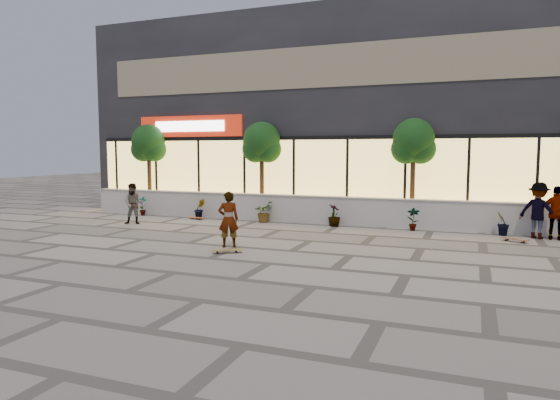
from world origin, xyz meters
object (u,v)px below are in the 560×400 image
(tree_midwest, at_px, (262,145))
(skater_center, at_px, (228,219))
(tree_west, at_px, (149,145))
(skater_right_far, at_px, (538,210))
(skateboard_left, at_px, (196,218))
(skater_right_near, at_px, (557,213))
(skateboard_center, at_px, (227,250))
(skater_left, at_px, (134,204))
(tree_mideast, at_px, (413,144))
(skateboard_right_near, at_px, (515,239))

(tree_midwest, xyz_separation_m, skater_center, (1.63, -6.18, -2.19))
(tree_west, bearing_deg, skater_right_far, -5.16)
(tree_west, xyz_separation_m, skater_center, (7.13, -6.18, -2.19))
(tree_west, relative_size, skateboard_left, 5.18)
(skater_right_near, height_order, skateboard_center, skater_right_near)
(tree_midwest, height_order, skateboard_center, tree_midwest)
(tree_midwest, bearing_deg, skater_right_near, -8.14)
(tree_midwest, xyz_separation_m, skater_right_far, (10.00, -1.40, -2.10))
(skater_right_far, bearing_deg, skateboard_center, 58.17)
(tree_midwest, relative_size, skater_right_near, 2.35)
(tree_west, height_order, skateboard_left, tree_west)
(tree_west, bearing_deg, skater_right_near, -5.36)
(tree_west, bearing_deg, skater_center, -40.93)
(skater_right_far, bearing_deg, skater_center, 53.17)
(tree_midwest, xyz_separation_m, skater_right_near, (10.50, -1.50, -2.15))
(tree_west, height_order, skater_right_near, tree_west)
(skater_left, relative_size, skater_right_near, 0.92)
(skater_center, distance_m, skater_right_near, 10.03)
(skater_right_far, bearing_deg, tree_mideast, 4.14)
(tree_midwest, bearing_deg, tree_mideast, 0.00)
(tree_midwest, xyz_separation_m, skateboard_right_near, (9.30, -2.34, -2.91))
(skater_right_near, xyz_separation_m, skateboard_right_near, (-1.20, -0.84, -0.75))
(tree_west, distance_m, skater_right_far, 15.71)
(skater_center, xyz_separation_m, skateboard_left, (-3.86, 4.68, -0.73))
(skater_left, bearing_deg, skater_right_far, -16.87)
(skater_left, bearing_deg, skater_right_near, -17.56)
(tree_midwest, distance_m, skater_right_far, 10.32)
(tree_west, bearing_deg, skateboard_right_near, -8.99)
(tree_west, xyz_separation_m, skater_right_far, (15.50, -1.40, -2.10))
(skater_right_far, xyz_separation_m, skateboard_center, (-8.02, -5.57, -0.80))
(tree_mideast, xyz_separation_m, skateboard_right_near, (3.30, -2.34, -2.91))
(tree_mideast, distance_m, skater_right_near, 5.21)
(tree_mideast, distance_m, skateboard_left, 8.86)
(tree_west, xyz_separation_m, skateboard_center, (7.48, -6.97, -2.90))
(skater_right_far, relative_size, skateboard_center, 2.21)
(tree_west, height_order, tree_mideast, same)
(skater_left, distance_m, skateboard_left, 2.56)
(skater_center, height_order, skateboard_center, skater_center)
(tree_mideast, relative_size, skater_center, 2.45)
(skater_center, relative_size, skateboard_right_near, 2.00)
(skater_right_far, xyz_separation_m, skateboard_right_near, (-0.70, -0.94, -0.80))
(skater_left, bearing_deg, skateboard_left, 27.35)
(skater_right_near, height_order, skater_right_far, skater_right_far)
(tree_midwest, distance_m, skater_left, 5.55)
(tree_midwest, height_order, skater_right_far, tree_midwest)
(tree_midwest, bearing_deg, skateboard_left, -146.08)
(skater_right_far, bearing_deg, skater_left, 31.97)
(tree_west, distance_m, skater_center, 9.69)
(skateboard_center, bearing_deg, skateboard_left, 95.01)
(skater_left, distance_m, skateboard_right_near, 13.09)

